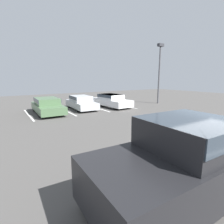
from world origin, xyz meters
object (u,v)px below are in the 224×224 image
Objects in this scene: parked_sedan_a at (47,105)px; parked_sedan_b at (81,102)px; traffic_cone at (185,128)px; pickup_truck at (196,156)px; light_post at (160,67)px; parked_sedan_c at (111,100)px.

parked_sedan_a is 3.09m from parked_sedan_b.
parked_sedan_b is at bearing 98.04° from parked_sedan_a.
parked_sedan_b is 9.83m from traffic_cone.
parked_sedan_b is at bearing 98.68° from traffic_cone.
parked_sedan_b reaches higher than traffic_cone.
light_post reaches higher than pickup_truck.
parked_sedan_c is 7.44× the size of traffic_cone.
light_post is at bearing 47.67° from pickup_truck.
pickup_truck is 12.87m from parked_sedan_b.
parked_sedan_c is (6.07, -0.04, 0.00)m from parked_sedan_a.
traffic_cone is (-1.52, -9.31, -0.37)m from parked_sedan_c.
parked_sedan_b is 3.03m from parked_sedan_c.
pickup_truck is 0.88× the size of light_post.
light_post is (5.76, -0.82, 3.29)m from parked_sedan_c.
parked_sedan_a is at bearing 95.24° from pickup_truck.
parked_sedan_a is at bearing -80.35° from parked_sedan_b.
light_post reaches higher than parked_sedan_c.
pickup_truck is at bearing -7.68° from parked_sedan_b.
traffic_cone is (3.84, 2.93, -0.64)m from pickup_truck.
pickup_truck is 1.30× the size of parked_sedan_b.
light_post is at bearing 84.86° from parked_sedan_b.
parked_sedan_c is at bearing 85.11° from parked_sedan_b.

